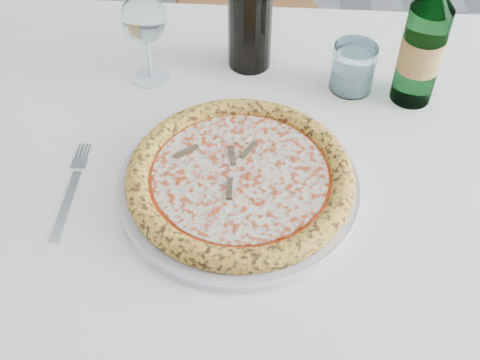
{
  "coord_description": "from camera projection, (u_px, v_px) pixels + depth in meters",
  "views": [
    {
      "loc": [
        -0.22,
        -0.51,
        1.42
      ],
      "look_at": [
        -0.24,
        0.08,
        0.78
      ],
      "focal_mm": 45.0,
      "sensor_mm": 36.0,
      "label": 1
    }
  ],
  "objects": [
    {
      "name": "dining_table",
      "position": [
        242.0,
        182.0,
        1.03
      ],
      "size": [
        1.42,
        0.87,
        0.76
      ],
      "color": "brown",
      "rests_on": "floor"
    },
    {
      "name": "beer_bottle",
      "position": [
        423.0,
        44.0,
        0.96
      ],
      "size": [
        0.07,
        0.07,
        0.27
      ],
      "color": "#438351",
      "rests_on": "dining_table"
    },
    {
      "name": "tumbler",
      "position": [
        353.0,
        70.0,
        1.04
      ],
      "size": [
        0.07,
        0.07,
        0.08
      ],
      "color": "white",
      "rests_on": "dining_table"
    },
    {
      "name": "pizza",
      "position": [
        240.0,
        177.0,
        0.88
      ],
      "size": [
        0.33,
        0.33,
        0.03
      ],
      "color": "tan",
      "rests_on": "plate"
    },
    {
      "name": "wine_glass",
      "position": [
        144.0,
        20.0,
        0.99
      ],
      "size": [
        0.07,
        0.07,
        0.17
      ],
      "color": "silver",
      "rests_on": "dining_table"
    },
    {
      "name": "plate",
      "position": [
        240.0,
        185.0,
        0.89
      ],
      "size": [
        0.36,
        0.36,
        0.02
      ],
      "color": "silver",
      "rests_on": "dining_table"
    },
    {
      "name": "fork",
      "position": [
        71.0,
        191.0,
        0.89
      ],
      "size": [
        0.02,
        0.19,
        0.0
      ],
      "color": "#A3A9B1",
      "rests_on": "dining_table"
    }
  ]
}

